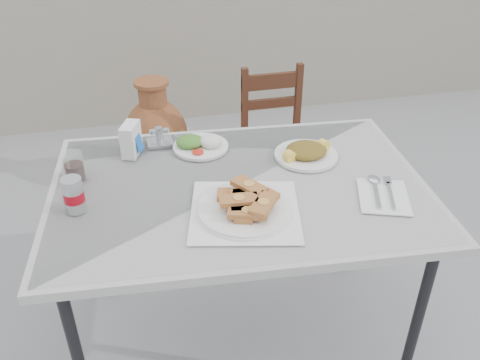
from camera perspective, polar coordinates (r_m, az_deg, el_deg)
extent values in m
plane|color=slate|center=(2.42, 2.87, -17.29)|extent=(80.00, 80.00, 0.00)
cylinder|color=black|center=(2.04, 19.11, -15.32)|extent=(0.04, 0.04, 0.78)
cylinder|color=black|center=(2.43, -15.56, -5.56)|extent=(0.04, 0.04, 0.78)
cylinder|color=black|center=(2.54, 12.05, -3.14)|extent=(0.04, 0.04, 0.78)
cube|color=silver|center=(1.87, -0.09, -1.01)|extent=(1.44, 1.03, 0.03)
cube|color=white|center=(1.86, -0.09, -0.51)|extent=(1.39, 0.98, 0.01)
cube|color=white|center=(1.72, 0.56, -3.50)|extent=(0.44, 0.44, 0.00)
cylinder|color=white|center=(1.71, 0.56, -3.24)|extent=(0.32, 0.32, 0.02)
cylinder|color=white|center=(1.71, 0.56, -3.37)|extent=(0.33, 0.33, 0.01)
cylinder|color=white|center=(2.09, -4.44, 3.76)|extent=(0.23, 0.23, 0.01)
ellipsoid|color=silver|center=(2.08, -3.29, 4.36)|extent=(0.09, 0.09, 0.05)
ellipsoid|color=#255F1B|center=(2.09, -5.64, 4.32)|extent=(0.11, 0.10, 0.05)
cylinder|color=red|center=(2.03, -4.75, 3.13)|extent=(0.05, 0.05, 0.01)
cylinder|color=white|center=(2.04, 7.42, 2.78)|extent=(0.25, 0.25, 0.01)
ellipsoid|color=#1A6118|center=(2.03, 7.46, 3.34)|extent=(0.17, 0.15, 0.05)
cylinder|color=yellow|center=(1.98, 5.60, 2.65)|extent=(0.05, 0.05, 0.05)
cylinder|color=yellow|center=(2.08, 9.35, 3.89)|extent=(0.05, 0.05, 0.05)
cylinder|color=silver|center=(1.78, -18.17, -1.59)|extent=(0.07, 0.07, 0.12)
cylinder|color=#B40C1A|center=(1.78, -18.14, -1.73)|extent=(0.07, 0.07, 0.04)
cylinder|color=silver|center=(1.74, -18.50, 0.03)|extent=(0.06, 0.06, 0.00)
cylinder|color=white|center=(1.95, -18.14, 1.41)|extent=(0.08, 0.08, 0.11)
cylinder|color=black|center=(1.96, -18.03, 0.87)|extent=(0.07, 0.07, 0.07)
cube|color=white|center=(2.06, -12.15, 4.48)|extent=(0.09, 0.12, 0.13)
cube|color=blue|center=(2.06, -11.25, 4.16)|extent=(0.04, 0.06, 0.07)
cube|color=silver|center=(2.14, -8.97, 4.18)|extent=(0.11, 0.09, 0.01)
cylinder|color=white|center=(2.11, -9.72, 4.74)|extent=(0.03, 0.03, 0.06)
cylinder|color=white|center=(2.11, -8.29, 4.91)|extent=(0.03, 0.03, 0.06)
cylinder|color=silver|center=(2.15, -9.10, 5.21)|extent=(0.03, 0.03, 0.05)
cube|color=white|center=(1.86, 15.81, -1.77)|extent=(0.24, 0.27, 0.00)
cube|color=silver|center=(1.85, 15.10, -1.56)|extent=(0.07, 0.17, 0.00)
ellipsoid|color=silver|center=(1.93, 14.79, 0.12)|extent=(0.04, 0.06, 0.01)
cube|color=silver|center=(1.86, 16.59, -1.64)|extent=(0.07, 0.17, 0.00)
cube|color=silver|center=(1.94, 16.21, -0.03)|extent=(0.04, 0.06, 0.00)
cube|color=#341A0E|center=(2.90, 2.03, -2.01)|extent=(0.04, 0.04, 0.41)
cube|color=#341A0E|center=(2.99, 8.05, -1.17)|extent=(0.04, 0.04, 0.41)
cube|color=#341A0E|center=(3.16, 0.48, 1.23)|extent=(0.04, 0.04, 0.41)
cube|color=#341A0E|center=(3.24, 6.06, 1.92)|extent=(0.04, 0.04, 0.41)
cube|color=#5A1412|center=(2.95, 4.33, 3.76)|extent=(0.38, 0.38, 0.05)
cube|color=#341A0E|center=(2.96, 0.52, 8.34)|extent=(0.04, 0.04, 0.45)
cube|color=#341A0E|center=(3.05, 6.52, 8.87)|extent=(0.04, 0.04, 0.45)
cube|color=#341A0E|center=(2.95, 3.65, 11.02)|extent=(0.36, 0.03, 0.09)
cube|color=#341A0E|center=(3.00, 3.56, 8.62)|extent=(0.36, 0.03, 0.05)
cylinder|color=brown|center=(3.44, -8.91, 0.42)|extent=(0.31, 0.31, 0.08)
ellipsoid|color=brown|center=(3.29, -9.34, 4.81)|extent=(0.40, 0.40, 0.50)
cylinder|color=beige|center=(3.29, -9.34, 4.81)|extent=(0.41, 0.41, 0.06)
cylinder|color=brown|center=(3.18, -9.79, 9.26)|extent=(0.17, 0.17, 0.15)
cylinder|color=brown|center=(3.14, -9.94, 10.71)|extent=(0.21, 0.21, 0.02)
cube|color=gray|center=(4.21, -6.31, 15.11)|extent=(6.00, 0.25, 1.20)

